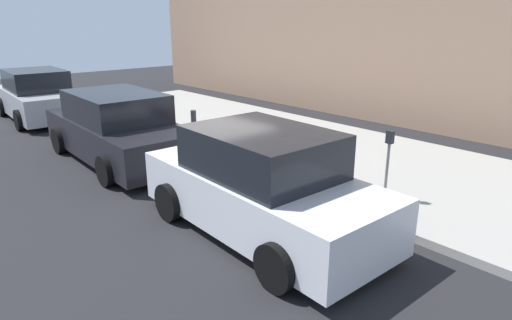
# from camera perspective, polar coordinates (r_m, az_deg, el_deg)

# --- Properties ---
(ground_plane) EXTENTS (40.00, 40.00, 0.00)m
(ground_plane) POSITION_cam_1_polar(r_m,az_deg,el_deg) (10.44, -6.56, -0.14)
(ground_plane) COLOR black
(sidewalk_curb) EXTENTS (18.00, 5.00, 0.14)m
(sidewalk_curb) POSITION_cam_1_polar(r_m,az_deg,el_deg) (11.97, 3.21, 2.64)
(sidewalk_curb) COLOR #9E9B93
(sidewalk_curb) RESTS_ON ground_plane
(suitcase_maroon_0) EXTENTS (0.40, 0.25, 0.77)m
(suitcase_maroon_0) POSITION_cam_1_polar(r_m,az_deg,el_deg) (8.42, 8.85, -1.72)
(suitcase_maroon_0) COLOR maroon
(suitcase_maroon_0) RESTS_ON sidewalk_curb
(suitcase_black_1) EXTENTS (0.50, 0.19, 0.74)m
(suitcase_black_1) POSITION_cam_1_polar(r_m,az_deg,el_deg) (8.79, 6.27, -0.79)
(suitcase_black_1) COLOR black
(suitcase_black_1) RESTS_ON sidewalk_curb
(suitcase_red_2) EXTENTS (0.37, 0.20, 0.71)m
(suitcase_red_2) POSITION_cam_1_polar(r_m,az_deg,el_deg) (9.08, 3.58, 0.26)
(suitcase_red_2) COLOR red
(suitcase_red_2) RESTS_ON sidewalk_curb
(suitcase_olive_3) EXTENTS (0.37, 0.22, 0.61)m
(suitcase_olive_3) POSITION_cam_1_polar(r_m,az_deg,el_deg) (9.49, 2.10, 0.77)
(suitcase_olive_3) COLOR #59601E
(suitcase_olive_3) RESTS_ON sidewalk_curb
(suitcase_silver_4) EXTENTS (0.42, 0.29, 0.71)m
(suitcase_silver_4) POSITION_cam_1_polar(r_m,az_deg,el_deg) (9.73, -0.50, 1.49)
(suitcase_silver_4) COLOR #9EA0A8
(suitcase_silver_4) RESTS_ON sidewalk_curb
(suitcase_teal_5) EXTENTS (0.46, 0.23, 0.96)m
(suitcase_teal_5) POSITION_cam_1_polar(r_m,az_deg,el_deg) (10.18, -2.13, 2.18)
(suitcase_teal_5) COLOR #0F606B
(suitcase_teal_5) RESTS_ON sidewalk_curb
(fire_hydrant) EXTENTS (0.39, 0.21, 0.71)m
(fire_hydrant) POSITION_cam_1_polar(r_m,az_deg,el_deg) (10.89, -5.41, 3.44)
(fire_hydrant) COLOR red
(fire_hydrant) RESTS_ON sidewalk_curb
(bollard_post) EXTENTS (0.14, 0.14, 0.87)m
(bollard_post) POSITION_cam_1_polar(r_m,az_deg,el_deg) (11.33, -8.08, 4.26)
(bollard_post) COLOR #333338
(bollard_post) RESTS_ON sidewalk_curb
(parking_meter) EXTENTS (0.12, 0.09, 1.27)m
(parking_meter) POSITION_cam_1_polar(r_m,az_deg,el_deg) (7.86, 16.83, 0.52)
(parking_meter) COLOR slate
(parking_meter) RESTS_ON sidewalk_curb
(parked_car_white_0) EXTENTS (4.26, 2.09, 1.66)m
(parked_car_white_0) POSITION_cam_1_polar(r_m,az_deg,el_deg) (6.72, 0.76, -3.39)
(parked_car_white_0) COLOR silver
(parked_car_white_0) RESTS_ON ground_plane
(parked_car_charcoal_1) EXTENTS (4.85, 2.17, 1.61)m
(parked_car_charcoal_1) POSITION_cam_1_polar(r_m,az_deg,el_deg) (10.78, -17.54, 3.89)
(parked_car_charcoal_1) COLOR black
(parked_car_charcoal_1) RESTS_ON ground_plane
(parked_car_silver_2) EXTENTS (4.37, 2.17, 1.63)m
(parked_car_silver_2) POSITION_cam_1_polar(r_m,az_deg,el_deg) (16.34, -26.51, 7.40)
(parked_car_silver_2) COLOR #B2B5BA
(parked_car_silver_2) RESTS_ON ground_plane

